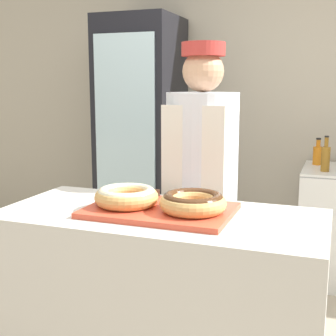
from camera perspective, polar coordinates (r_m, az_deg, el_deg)
The scene contains 11 objects.
wall_back at distance 4.01m, azimuth 10.20°, elevation 8.62°, with size 8.00×0.06×2.70m.
display_counter at distance 2.18m, azimuth -0.95°, elevation -16.97°, with size 1.40×0.65×0.90m.
serving_tray at distance 2.02m, azimuth -0.99°, elevation -5.18°, with size 0.62×0.42×0.02m.
donut_light_glaze at distance 2.05m, azimuth -5.09°, elevation -3.38°, with size 0.28×0.28×0.08m.
donut_chocolate_glaze at distance 1.94m, azimuth 3.05°, elevation -4.12°, with size 0.28×0.28×0.08m.
brownie_back_left at distance 2.19m, azimuth -2.22°, elevation -3.15°, with size 0.07×0.07×0.03m.
brownie_back_right at distance 2.12m, azimuth 3.44°, elevation -3.64°, with size 0.07×0.07×0.03m.
baker_person at distance 2.55m, azimuth 4.07°, elevation -2.88°, with size 0.39×0.39×1.66m.
beverage_fridge at distance 3.91m, azimuth -3.27°, elevation 3.46°, with size 0.60×0.64×1.98m.
bottle_orange at distance 3.73m, azimuth 17.79°, elevation 1.58°, with size 0.07×0.07×0.20m.
bottle_amber at distance 3.45m, azimuth 18.66°, elevation 1.20°, with size 0.06×0.06×0.25m.
Camera 1 is at (0.70, -1.81, 1.45)m, focal length 50.00 mm.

